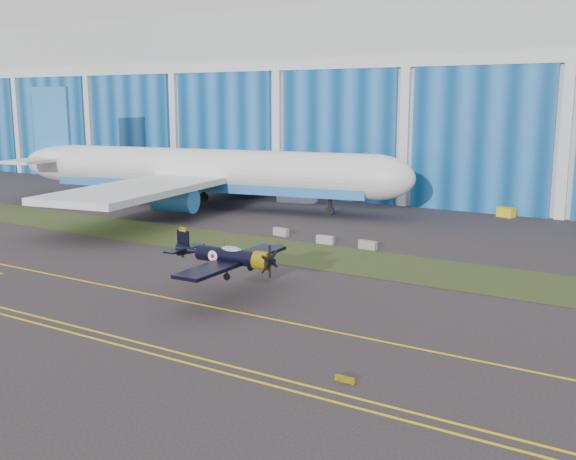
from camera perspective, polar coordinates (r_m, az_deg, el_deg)
The scene contains 15 objects.
ground at distance 59.46m, azimuth -8.87°, elevation -4.14°, with size 260.00×260.00×0.00m, color #362E31.
grass_median at distance 70.30m, azimuth -1.41°, elevation -1.65°, with size 260.00×10.00×0.02m, color #475128.
hangar at distance 121.10m, azimuth 14.03°, elevation 10.42°, with size 220.00×45.70×30.00m.
taxiway_centreline at distance 55.92m, azimuth -12.23°, elevation -5.22°, with size 200.00×0.20×0.02m, color yellow.
edge_line_near at distance 49.90m, azimuth -19.89°, elevation -7.61°, with size 80.00×0.20×0.02m, color yellow.
edge_line_far at distance 50.49m, azimuth -19.00°, elevation -7.34°, with size 80.00×0.20×0.02m, color yellow.
guard_board_right at distance 38.16m, azimuth 4.86°, elevation -12.49°, with size 1.20×0.15×0.35m, color yellow.
warbird at distance 53.16m, azimuth -5.15°, elevation -2.19°, with size 10.76×12.82×3.70m.
jetliner at distance 98.29m, azimuth -7.04°, elevation 8.89°, with size 77.80×69.31×23.99m.
shipping_container at distance 103.08m, azimuth 0.76°, elevation 3.08°, with size 5.87×2.35×2.54m, color white.
tug at distance 94.50m, azimuth 17.99°, elevation 1.44°, with size 2.19×1.37×1.28m, color yellow.
cart at distance 135.96m, azimuth -17.54°, elevation 4.18°, with size 1.90×1.14×1.14m, color #F5D2D6.
barrier_a at distance 77.36m, azimuth -0.60°, elevation -0.16°, with size 2.00×0.60×0.90m, color gray.
barrier_b at distance 73.11m, azimuth 3.18°, elevation -0.83°, with size 2.00×0.60×0.90m, color gray.
barrier_c at distance 70.86m, azimuth 6.77°, elevation -1.27°, with size 2.00×0.60×0.90m, color gray.
Camera 1 is at (37.80, -43.27, 15.29)m, focal length 42.00 mm.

